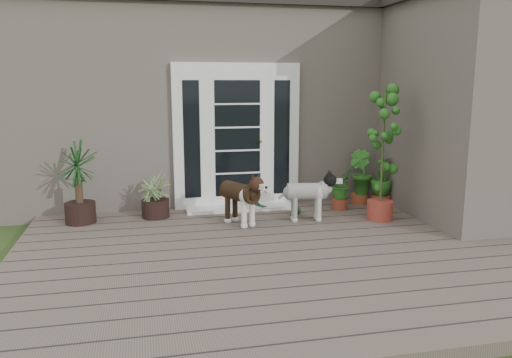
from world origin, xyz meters
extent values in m
cube|color=#6B5B4C|center=(0.00, 0.40, 0.06)|extent=(6.20, 4.60, 0.12)
cube|color=#665E54|center=(0.00, 4.65, 1.55)|extent=(7.40, 4.00, 3.10)
cube|color=#2D2826|center=(0.00, 4.65, 3.20)|extent=(7.60, 4.20, 0.20)
cube|color=#665E54|center=(2.90, 1.50, 1.55)|extent=(1.60, 2.40, 3.10)
cube|color=white|center=(-0.20, 2.60, 1.19)|extent=(1.90, 0.14, 2.15)
cube|color=white|center=(-0.20, 2.40, 0.14)|extent=(1.60, 0.40, 0.05)
imported|color=#19581D|center=(1.26, 2.11, 0.37)|extent=(0.54, 0.54, 0.50)
imported|color=#185519|center=(1.69, 2.35, 0.43)|extent=(0.55, 0.55, 0.62)
imported|color=#1B5E1D|center=(1.97, 2.18, 0.43)|extent=(0.56, 0.56, 0.62)
camera|label=1|loc=(-1.59, -4.89, 2.01)|focal=35.85mm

